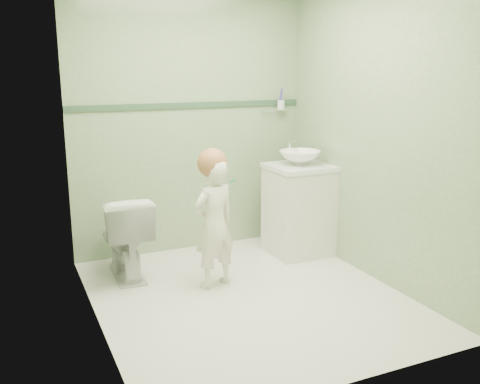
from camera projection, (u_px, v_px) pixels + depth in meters
name	position (u px, v px, depth m)	size (l,w,h in m)	color
ground	(248.00, 297.00, 4.03)	(2.50, 2.50, 0.00)	white
room_shell	(249.00, 138.00, 3.75)	(2.50, 2.54, 2.40)	#7EA374
trim_stripe	(190.00, 105.00, 4.81)	(2.20, 0.02, 0.05)	#314F38
vanity	(299.00, 211.00, 4.90)	(0.52, 0.50, 0.80)	white
counter	(300.00, 167.00, 4.80)	(0.54, 0.52, 0.04)	white
basin	(300.00, 158.00, 4.78)	(0.37, 0.37, 0.13)	white
faucet	(290.00, 146.00, 4.93)	(0.03, 0.13, 0.18)	silver
cup_holder	(280.00, 105.00, 5.13)	(0.26, 0.07, 0.21)	silver
toilet	(125.00, 236.00, 4.36)	(0.39, 0.68, 0.69)	white
toddler	(214.00, 224.00, 4.12)	(0.37, 0.24, 1.02)	white
hair_cap	(212.00, 163.00, 4.03)	(0.23, 0.23, 0.23)	#A4643C
teal_toothbrush	(232.00, 181.00, 3.99)	(0.11, 0.14, 0.08)	#07855D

